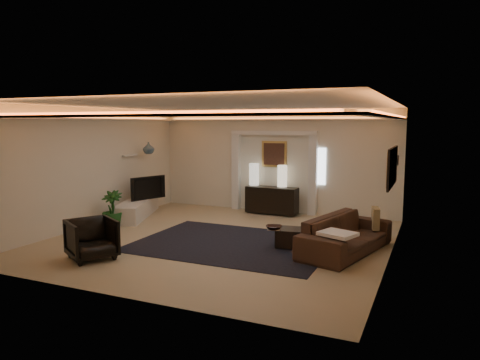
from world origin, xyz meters
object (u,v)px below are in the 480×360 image
at_px(coffee_table, 301,238).
at_px(armchair, 92,239).
at_px(sofa, 346,234).
at_px(console, 272,200).

relative_size(coffee_table, armchair, 1.16).
bearing_deg(sofa, console, 56.09).
distance_m(console, sofa, 3.91).
distance_m(console, armchair, 5.53).
xyz_separation_m(console, sofa, (2.59, -2.93, -0.04)).
relative_size(sofa, coffee_table, 2.51).
relative_size(console, coffee_table, 1.49).
distance_m(sofa, armchair, 4.85).
bearing_deg(sofa, coffee_table, 108.51).
xyz_separation_m(sofa, coffee_table, (-0.90, -0.06, -0.15)).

